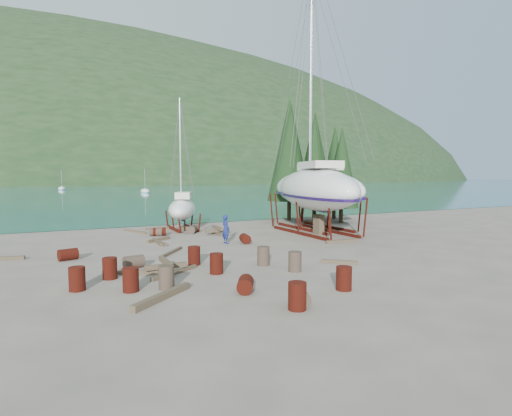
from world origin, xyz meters
name	(u,v)px	position (x,y,z in m)	size (l,w,h in m)	color
ground	(245,257)	(0.00, 0.00, 0.00)	(600.00, 600.00, 0.00)	#675D51
bay_water	(72,181)	(0.00, 315.00, 0.01)	(700.00, 700.00, 0.00)	#1A6682
far_hill	(72,181)	(0.00, 320.00, 0.00)	(800.00, 360.00, 110.00)	black
far_house_center	(31,178)	(-20.00, 190.00, 2.92)	(6.60, 5.60, 5.60)	beige
far_house_right	(143,178)	(30.00, 190.00, 2.92)	(6.60, 5.60, 5.60)	beige
cypress_near_right	(315,158)	(12.50, 12.00, 5.79)	(3.60, 3.60, 10.00)	black
cypress_mid_right	(342,167)	(14.00, 10.00, 4.92)	(3.06, 3.06, 8.50)	black
cypress_back_left	(289,149)	(11.00, 14.00, 6.66)	(4.14, 4.14, 11.50)	black
cypress_far_right	(335,165)	(15.50, 13.00, 5.21)	(3.24, 3.24, 9.00)	black
moored_boat_mid	(145,191)	(10.00, 80.00, 0.39)	(2.00, 5.00, 6.05)	white
moored_boat_far	(62,189)	(-8.00, 110.00, 0.39)	(2.00, 5.00, 6.05)	white
large_sailboat_near	(314,189)	(8.12, 5.65, 3.25)	(6.80, 13.35, 20.19)	white
large_sailboat_far	(315,189)	(9.48, 7.57, 3.18)	(4.73, 12.62, 19.51)	white
small_sailboat_shore	(182,208)	(-0.02, 11.63, 1.68)	(4.16, 6.61, 10.13)	white
worker	(226,229)	(0.65, 4.32, 0.89)	(0.65, 0.43, 1.78)	navy
drum_0	(77,279)	(-8.04, -2.71, 0.44)	(0.58, 0.58, 0.88)	#51170D
drum_1	(300,297)	(-1.64, -7.77, 0.29)	(0.58, 0.58, 0.88)	#2D2823
drum_2	(68,254)	(-8.23, 3.24, 0.29)	(0.58, 0.58, 0.88)	#51170D
drum_3	(297,296)	(-1.91, -8.05, 0.44)	(0.58, 0.58, 0.88)	#51170D
drum_4	(159,232)	(-2.34, 9.28, 0.29)	(0.58, 0.58, 0.88)	#51170D
drum_5	(263,256)	(0.00, -2.02, 0.44)	(0.58, 0.58, 0.88)	#2D2823
drum_6	(245,239)	(1.76, 3.87, 0.29)	(0.58, 0.58, 0.88)	#51170D
drum_7	(344,278)	(0.79, -6.97, 0.44)	(0.58, 0.58, 0.88)	#51170D
drum_8	(110,268)	(-6.77, -1.48, 0.44)	(0.58, 0.58, 0.88)	#51170D
drum_9	(157,232)	(-2.54, 9.32, 0.29)	(0.58, 0.58, 0.88)	#2D2823
drum_10	(216,264)	(-2.56, -2.58, 0.44)	(0.58, 0.58, 0.88)	#51170D
drum_11	(193,229)	(0.10, 9.46, 0.29)	(0.58, 0.58, 0.88)	#2D2823
drum_12	(245,284)	(-2.59, -5.63, 0.29)	(0.58, 0.58, 0.88)	#51170D
drum_13	(131,280)	(-6.29, -3.70, 0.44)	(0.58, 0.58, 0.88)	#51170D
drum_14	(194,256)	(-2.91, -0.52, 0.44)	(0.58, 0.58, 0.88)	#51170D
drum_15	(134,262)	(-5.58, 0.05, 0.29)	(0.58, 0.58, 0.88)	#2D2823
drum_16	(166,277)	(-5.04, -3.95, 0.44)	(0.58, 0.58, 0.88)	#2D2823
drum_17	(295,261)	(0.68, -3.73, 0.44)	(0.58, 0.58, 0.88)	#2D2823
timber_0	(135,231)	(-3.58, 11.83, 0.07)	(0.14, 2.71, 0.14)	brown
timber_1	(341,241)	(7.19, 1.35, 0.10)	(0.19, 2.06, 0.19)	brown
timber_2	(1,259)	(-11.23, 4.67, 0.09)	(0.19, 2.12, 0.19)	brown
timber_3	(175,273)	(-4.20, -1.90, 0.07)	(0.15, 2.79, 0.15)	brown
timber_4	(160,243)	(-3.07, 5.95, 0.09)	(0.17, 2.14, 0.17)	brown
timber_7	(339,262)	(3.39, -3.38, 0.09)	(0.17, 1.71, 0.17)	brown
timber_8	(159,240)	(-2.89, 7.11, 0.09)	(0.19, 1.96, 0.19)	brown
timber_9	(159,228)	(-1.61, 12.79, 0.08)	(0.15, 2.08, 0.15)	brown
timber_10	(157,242)	(-3.15, 6.27, 0.08)	(0.16, 2.45, 0.16)	brown
timber_11	(172,252)	(-3.16, 2.67, 0.08)	(0.15, 2.73, 0.15)	brown
timber_12	(140,272)	(-5.51, -1.19, 0.08)	(0.17, 2.15, 0.17)	brown
timber_16	(163,296)	(-5.47, -5.15, 0.11)	(0.23, 3.01, 0.23)	brown
timber_pile_fore	(166,266)	(-4.50, -1.52, 0.30)	(1.80, 1.80, 0.60)	brown
timber_pile_aft	(217,231)	(1.46, 7.95, 0.30)	(1.80, 1.80, 0.60)	brown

